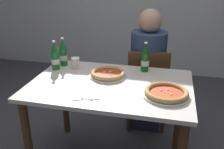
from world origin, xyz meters
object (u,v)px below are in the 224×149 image
(pizza_margherita_near, at_px, (108,74))
(dining_table_main, at_px, (110,97))
(chair_behind_table, at_px, (147,85))
(beer_bottle_center, at_px, (145,59))
(diner_seated, at_px, (147,73))
(paper_cup, at_px, (75,63))
(beer_bottle_right, at_px, (63,54))
(napkin_with_cutlery, at_px, (86,94))
(pizza_marinara_far, at_px, (166,93))
(beer_bottle_left, at_px, (55,58))

(pizza_margherita_near, bearing_deg, dining_table_main, -67.90)
(chair_behind_table, height_order, beer_bottle_center, beer_bottle_center)
(diner_seated, height_order, paper_cup, diner_seated)
(dining_table_main, bearing_deg, paper_cup, 147.88)
(pizza_margherita_near, xyz_separation_m, beer_bottle_center, (0.27, 0.18, 0.08))
(chair_behind_table, distance_m, diner_seated, 0.11)
(diner_seated, height_order, pizza_margherita_near, diner_seated)
(diner_seated, bearing_deg, paper_cup, -143.13)
(beer_bottle_right, height_order, paper_cup, beer_bottle_right)
(dining_table_main, distance_m, diner_seated, 0.70)
(beer_bottle_center, relative_size, napkin_with_cutlery, 1.08)
(diner_seated, height_order, pizza_marinara_far, diner_seated)
(dining_table_main, xyz_separation_m, paper_cup, (-0.36, 0.23, 0.16))
(napkin_with_cutlery, bearing_deg, pizza_marinara_far, 10.36)
(chair_behind_table, distance_m, beer_bottle_left, 0.94)
(dining_table_main, relative_size, napkin_with_cutlery, 5.23)
(paper_cup, bearing_deg, chair_behind_table, 33.14)
(beer_bottle_center, height_order, napkin_with_cutlery, beer_bottle_center)
(chair_behind_table, distance_m, beer_bottle_center, 0.48)
(diner_seated, distance_m, beer_bottle_left, 0.92)
(chair_behind_table, bearing_deg, paper_cup, 25.35)
(beer_bottle_center, bearing_deg, beer_bottle_left, -169.82)
(beer_bottle_left, relative_size, beer_bottle_center, 1.00)
(dining_table_main, relative_size, diner_seated, 0.99)
(chair_behind_table, xyz_separation_m, pizza_marinara_far, (0.19, -0.72, 0.29))
(beer_bottle_left, xyz_separation_m, paper_cup, (0.15, 0.06, -0.06))
(pizza_margherita_near, relative_size, pizza_marinara_far, 0.93)
(dining_table_main, distance_m, chair_behind_table, 0.67)
(paper_cup, bearing_deg, dining_table_main, -32.12)
(diner_seated, relative_size, beer_bottle_left, 4.89)
(beer_bottle_left, distance_m, paper_cup, 0.17)
(chair_behind_table, bearing_deg, pizza_marinara_far, 97.10)
(dining_table_main, relative_size, chair_behind_table, 1.41)
(beer_bottle_right, bearing_deg, diner_seated, 28.61)
(dining_table_main, xyz_separation_m, beer_bottle_left, (-0.52, 0.17, 0.22))
(pizza_margherita_near, bearing_deg, paper_cup, 161.54)
(diner_seated, xyz_separation_m, beer_bottle_right, (-0.70, -0.38, 0.27))
(pizza_marinara_far, bearing_deg, napkin_with_cutlery, -169.64)
(napkin_with_cutlery, bearing_deg, dining_table_main, 60.20)
(napkin_with_cutlery, distance_m, paper_cup, 0.50)
(chair_behind_table, distance_m, pizza_marinara_far, 0.80)
(diner_seated, bearing_deg, beer_bottle_left, -146.22)
(paper_cup, bearing_deg, pizza_margherita_near, -18.46)
(beer_bottle_left, bearing_deg, paper_cup, 20.15)
(chair_behind_table, xyz_separation_m, pizza_margherita_near, (-0.27, -0.49, 0.29))
(beer_bottle_center, bearing_deg, napkin_with_cutlery, -123.50)
(chair_behind_table, relative_size, paper_cup, 8.95)
(pizza_marinara_far, height_order, beer_bottle_left, beer_bottle_left)
(pizza_marinara_far, xyz_separation_m, beer_bottle_right, (-0.90, 0.39, 0.08))
(napkin_with_cutlery, relative_size, paper_cup, 2.41)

